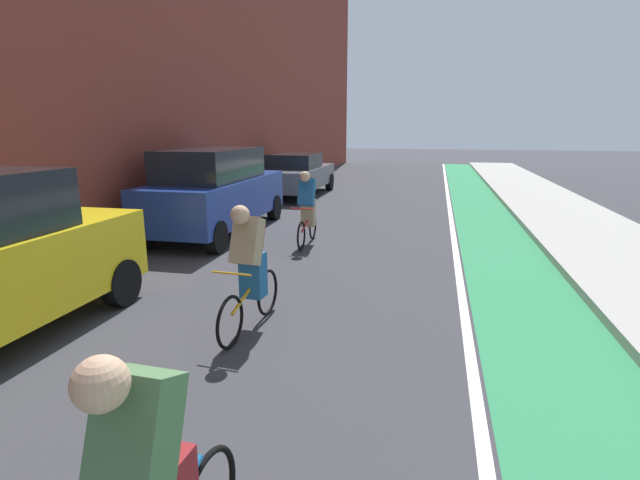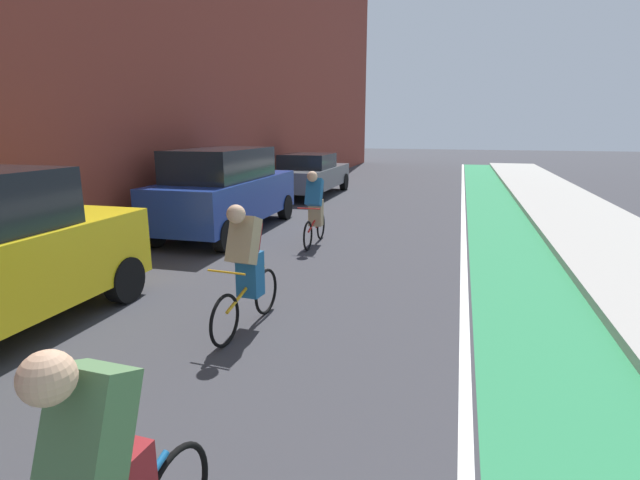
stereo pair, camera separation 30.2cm
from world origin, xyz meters
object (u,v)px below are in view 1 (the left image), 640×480
Objects in this scene: parked_sedan_gray at (295,174)px; cyclist_far at (307,206)px; cyclist_trailing at (250,264)px; parked_suv_blue at (216,190)px.

parked_sedan_gray is 7.56m from cyclist_far.
parked_sedan_gray is at bearing 108.40° from cyclist_far.
cyclist_far is (2.39, -7.17, 0.05)m from parked_sedan_gray.
parked_sedan_gray is 2.86× the size of cyclist_trailing.
cyclist_trailing is at bearing -76.16° from parked_sedan_gray.
cyclist_trailing is 4.47m from cyclist_far.
cyclist_far is (2.38, -0.61, -0.18)m from parked_suv_blue.
cyclist_far reaches higher than parked_sedan_gray.
parked_suv_blue is 2.90× the size of cyclist_trailing.
cyclist_far is at bearing 96.09° from cyclist_trailing.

